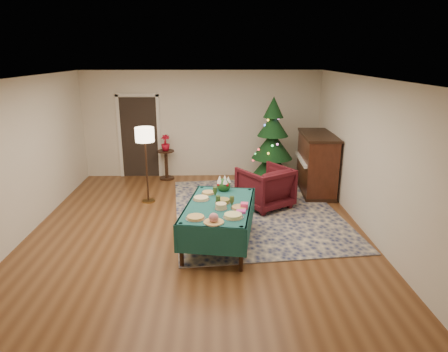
{
  "coord_description": "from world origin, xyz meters",
  "views": [
    {
      "loc": [
        0.3,
        -6.61,
        3.07
      ],
      "look_at": [
        0.49,
        0.47,
        0.9
      ],
      "focal_mm": 32.0,
      "sensor_mm": 36.0,
      "label": 1
    }
  ],
  "objects_px": {
    "armchair": "(265,185)",
    "piano": "(316,164)",
    "buffet_table": "(219,212)",
    "side_table": "(166,165)",
    "gift_box": "(244,206)",
    "christmas_tree": "(272,147)",
    "potted_plant": "(166,146)",
    "floor_lamp": "(145,139)"
  },
  "relations": [
    {
      "from": "floor_lamp",
      "to": "christmas_tree",
      "type": "bearing_deg",
      "value": 20.0
    },
    {
      "from": "armchair",
      "to": "potted_plant",
      "type": "bearing_deg",
      "value": -74.56
    },
    {
      "from": "side_table",
      "to": "christmas_tree",
      "type": "relative_size",
      "value": 0.35
    },
    {
      "from": "gift_box",
      "to": "potted_plant",
      "type": "bearing_deg",
      "value": 113.44
    },
    {
      "from": "buffet_table",
      "to": "side_table",
      "type": "bearing_deg",
      "value": 109.19
    },
    {
      "from": "gift_box",
      "to": "armchair",
      "type": "bearing_deg",
      "value": 72.95
    },
    {
      "from": "armchair",
      "to": "floor_lamp",
      "type": "height_order",
      "value": "floor_lamp"
    },
    {
      "from": "armchair",
      "to": "potted_plant",
      "type": "relative_size",
      "value": 2.38
    },
    {
      "from": "floor_lamp",
      "to": "armchair",
      "type": "bearing_deg",
      "value": -8.47
    },
    {
      "from": "buffet_table",
      "to": "christmas_tree",
      "type": "relative_size",
      "value": 0.92
    },
    {
      "from": "floor_lamp",
      "to": "side_table",
      "type": "xyz_separation_m",
      "value": [
        0.22,
        1.65,
        -1.01
      ]
    },
    {
      "from": "armchair",
      "to": "side_table",
      "type": "bearing_deg",
      "value": -74.56
    },
    {
      "from": "gift_box",
      "to": "christmas_tree",
      "type": "height_order",
      "value": "christmas_tree"
    },
    {
      "from": "gift_box",
      "to": "piano",
      "type": "bearing_deg",
      "value": 56.55
    },
    {
      "from": "floor_lamp",
      "to": "piano",
      "type": "distance_m",
      "value": 3.89
    },
    {
      "from": "gift_box",
      "to": "potted_plant",
      "type": "height_order",
      "value": "potted_plant"
    },
    {
      "from": "armchair",
      "to": "potted_plant",
      "type": "height_order",
      "value": "potted_plant"
    },
    {
      "from": "armchair",
      "to": "piano",
      "type": "height_order",
      "value": "piano"
    },
    {
      "from": "christmas_tree",
      "to": "armchair",
      "type": "bearing_deg",
      "value": -103.2
    },
    {
      "from": "gift_box",
      "to": "potted_plant",
      "type": "relative_size",
      "value": 0.29
    },
    {
      "from": "buffet_table",
      "to": "side_table",
      "type": "relative_size",
      "value": 2.64
    },
    {
      "from": "gift_box",
      "to": "armchair",
      "type": "distance_m",
      "value": 1.99
    },
    {
      "from": "gift_box",
      "to": "christmas_tree",
      "type": "bearing_deg",
      "value": 74.57
    },
    {
      "from": "piano",
      "to": "christmas_tree",
      "type": "bearing_deg",
      "value": 155.15
    },
    {
      "from": "armchair",
      "to": "floor_lamp",
      "type": "xyz_separation_m",
      "value": [
        -2.48,
        0.37,
        0.9
      ]
    },
    {
      "from": "floor_lamp",
      "to": "potted_plant",
      "type": "distance_m",
      "value": 1.74
    },
    {
      "from": "side_table",
      "to": "potted_plant",
      "type": "relative_size",
      "value": 1.88
    },
    {
      "from": "potted_plant",
      "to": "buffet_table",
      "type": "bearing_deg",
      "value": -70.81
    },
    {
      "from": "side_table",
      "to": "potted_plant",
      "type": "xyz_separation_m",
      "value": [
        -0.0,
        0.0,
        0.5
      ]
    },
    {
      "from": "gift_box",
      "to": "floor_lamp",
      "type": "height_order",
      "value": "floor_lamp"
    },
    {
      "from": "piano",
      "to": "side_table",
      "type": "bearing_deg",
      "value": 163.25
    },
    {
      "from": "armchair",
      "to": "side_table",
      "type": "distance_m",
      "value": 3.04
    },
    {
      "from": "christmas_tree",
      "to": "piano",
      "type": "distance_m",
      "value": 1.1
    },
    {
      "from": "potted_plant",
      "to": "christmas_tree",
      "type": "height_order",
      "value": "christmas_tree"
    },
    {
      "from": "floor_lamp",
      "to": "christmas_tree",
      "type": "distance_m",
      "value": 3.02
    },
    {
      "from": "piano",
      "to": "potted_plant",
      "type": "bearing_deg",
      "value": 163.25
    },
    {
      "from": "gift_box",
      "to": "piano",
      "type": "relative_size",
      "value": 0.07
    },
    {
      "from": "armchair",
      "to": "piano",
      "type": "relative_size",
      "value": 0.59
    },
    {
      "from": "buffet_table",
      "to": "side_table",
      "type": "height_order",
      "value": "side_table"
    },
    {
      "from": "floor_lamp",
      "to": "side_table",
      "type": "distance_m",
      "value": 1.95
    },
    {
      "from": "floor_lamp",
      "to": "potted_plant",
      "type": "bearing_deg",
      "value": 82.49
    },
    {
      "from": "armchair",
      "to": "side_table",
      "type": "height_order",
      "value": "armchair"
    }
  ]
}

